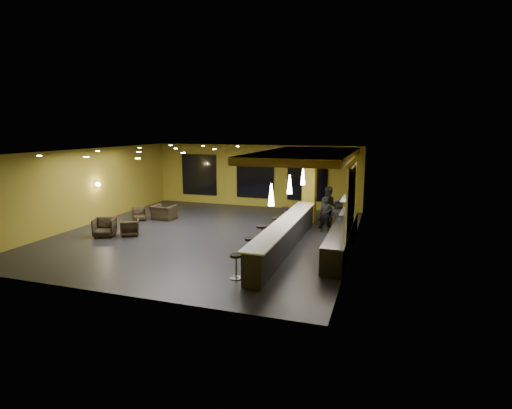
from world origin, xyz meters
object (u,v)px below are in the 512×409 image
(pendant_0, at_px, (271,195))
(armchair_d, at_px, (164,212))
(bar_counter, at_px, (286,235))
(pendant_2, at_px, (303,177))
(column, at_px, (309,185))
(bar_stool_2, at_px, (262,233))
(staff_a, at_px, (326,214))
(bar_stool_3, at_px, (276,224))
(bar_stool_1, at_px, (251,246))
(bar_stool_0, at_px, (236,263))
(prep_counter, at_px, (342,238))
(staff_c, at_px, (338,216))
(staff_b, at_px, (329,208))
(armchair_b, at_px, (130,228))
(armchair_a, at_px, (105,227))
(bar_stool_4, at_px, (285,214))
(pendant_1, at_px, (290,184))
(armchair_c, at_px, (139,214))

(pendant_0, relative_size, armchair_d, 0.65)
(bar_counter, distance_m, pendant_2, 3.52)
(column, distance_m, bar_stool_2, 4.96)
(staff_a, relative_size, bar_stool_3, 2.10)
(bar_counter, relative_size, column, 2.29)
(pendant_2, height_order, bar_stool_1, pendant_2)
(bar_stool_0, bearing_deg, bar_stool_2, 93.95)
(pendant_0, bearing_deg, prep_counter, 51.34)
(pendant_2, bearing_deg, armchair_d, -178.83)
(prep_counter, bearing_deg, staff_c, 100.11)
(prep_counter, distance_m, staff_b, 3.16)
(staff_b, relative_size, bar_stool_3, 2.57)
(staff_b, bearing_deg, armchair_b, -166.69)
(pendant_0, bearing_deg, armchair_a, 170.02)
(pendant_2, height_order, staff_c, pendant_2)
(bar_stool_1, bearing_deg, bar_stool_2, 94.42)
(pendant_0, xyz_separation_m, armchair_a, (-7.54, 1.33, -1.97))
(pendant_0, relative_size, bar_stool_3, 0.95)
(prep_counter, height_order, pendant_2, pendant_2)
(prep_counter, xyz_separation_m, bar_stool_1, (-2.77, -2.28, 0.09))
(staff_b, bearing_deg, staff_a, -108.77)
(bar_stool_4, bearing_deg, armchair_d, -173.74)
(pendant_0, height_order, bar_stool_0, pendant_0)
(pendant_1, height_order, armchair_b, pendant_1)
(staff_b, bearing_deg, armchair_c, 175.03)
(staff_c, bearing_deg, bar_stool_0, -96.93)
(pendant_2, distance_m, staff_a, 1.89)
(column, xyz_separation_m, bar_stool_4, (-0.90, -1.08, -1.21))
(bar_counter, height_order, column, column)
(pendant_2, bearing_deg, bar_stool_4, 150.24)
(column, bearing_deg, bar_stool_0, -94.81)
(prep_counter, relative_size, armchair_d, 5.59)
(staff_a, bearing_deg, bar_stool_3, -150.02)
(column, height_order, bar_stool_2, column)
(staff_b, bearing_deg, armchair_a, -166.62)
(bar_stool_0, xyz_separation_m, bar_stool_1, (-0.10, 1.62, 0.05))
(staff_b, bearing_deg, pendant_2, -168.49)
(bar_counter, relative_size, armchair_d, 7.45)
(staff_c, bearing_deg, armchair_b, -146.78)
(column, relative_size, bar_stool_3, 4.77)
(pendant_1, height_order, bar_stool_0, pendant_1)
(pendant_1, distance_m, bar_stool_2, 2.12)
(column, bearing_deg, armchair_c, -163.97)
(pendant_2, xyz_separation_m, bar_stool_0, (-0.67, -6.40, -1.87))
(bar_stool_4, bearing_deg, bar_counter, -75.62)
(pendant_1, bearing_deg, bar_stool_1, -108.71)
(pendant_1, bearing_deg, bar_stool_2, -145.25)
(column, bearing_deg, staff_a, -58.51)
(prep_counter, xyz_separation_m, armchair_b, (-8.63, -0.73, -0.10))
(bar_counter, relative_size, bar_stool_3, 10.90)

